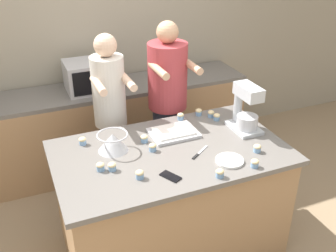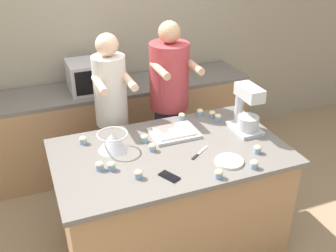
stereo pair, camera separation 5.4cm
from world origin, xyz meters
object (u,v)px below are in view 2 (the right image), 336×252
(baking_tray, at_px, (174,132))
(cell_phone, at_px, (169,176))
(cupcake_3, at_px, (257,149))
(cupcake_1, at_px, (152,147))
(knife, at_px, (199,154))
(cupcake_10, at_px, (111,166))
(cupcake_8, at_px, (219,174))
(stand_mixer, at_px, (247,111))
(cupcake_0, at_px, (100,166))
(cupcake_4, at_px, (139,174))
(person_right, at_px, (169,108))
(cupcake_5, at_px, (144,138))
(cupcake_6, at_px, (182,116))
(small_plate, at_px, (229,161))
(cupcake_12, at_px, (254,164))
(person_left, at_px, (112,119))
(cupcake_2, at_px, (218,117))
(mixing_bowl, at_px, (113,141))
(cupcake_11, at_px, (200,112))
(microwave_oven, at_px, (93,75))
(cupcake_7, at_px, (212,114))
(cupcake_9, at_px, (83,140))

(baking_tray, distance_m, cell_phone, 0.59)
(cupcake_3, bearing_deg, cupcake_1, 156.20)
(cupcake_1, bearing_deg, knife, -29.12)
(cupcake_3, bearing_deg, knife, 160.45)
(cupcake_10, bearing_deg, cupcake_8, -28.92)
(stand_mixer, relative_size, cupcake_10, 6.33)
(cupcake_0, xyz_separation_m, cupcake_4, (0.22, -0.19, 0.00))
(person_right, xyz_separation_m, cupcake_5, (-0.43, -0.56, 0.07))
(cell_phone, distance_m, cupcake_10, 0.41)
(cupcake_4, xyz_separation_m, cupcake_6, (0.61, 0.68, 0.00))
(small_plate, bearing_deg, cupcake_6, 93.79)
(cupcake_8, xyz_separation_m, cupcake_12, (0.28, 0.01, 0.00))
(cupcake_3, xyz_separation_m, cupcake_8, (-0.41, -0.17, 0.00))
(person_left, height_order, cupcake_10, person_left)
(cupcake_2, distance_m, cupcake_10, 1.11)
(person_right, distance_m, cell_phone, 1.16)
(person_left, distance_m, person_right, 0.55)
(cupcake_0, distance_m, cupcake_2, 1.17)
(person_right, bearing_deg, cupcake_2, -59.41)
(cupcake_12, bearing_deg, cupcake_0, 159.54)
(mixing_bowl, relative_size, cupcake_11, 3.78)
(baking_tray, bearing_deg, microwave_oven, 107.57)
(mixing_bowl, relative_size, microwave_oven, 0.47)
(baking_tray, height_order, cupcake_1, cupcake_1)
(stand_mixer, bearing_deg, cupcake_12, -114.86)
(cupcake_11, bearing_deg, cupcake_7, -42.07)
(cupcake_1, bearing_deg, cupcake_12, -39.42)
(person_left, relative_size, cupcake_11, 26.88)
(cupcake_11, bearing_deg, cupcake_8, -108.00)
(mixing_bowl, relative_size, cupcake_5, 3.78)
(knife, bearing_deg, stand_mixer, 20.75)
(cupcake_4, xyz_separation_m, cupcake_8, (0.50, -0.19, 0.00))
(cupcake_4, distance_m, cupcake_7, 1.07)
(cupcake_7, bearing_deg, cupcake_9, -178.20)
(stand_mixer, height_order, cupcake_0, stand_mixer)
(mixing_bowl, distance_m, small_plate, 0.87)
(microwave_oven, xyz_separation_m, cupcake_4, (-0.06, -1.68, -0.11))
(person_left, relative_size, baking_tray, 4.46)
(knife, height_order, cupcake_11, cupcake_11)
(person_left, xyz_separation_m, cupcake_10, (-0.22, -0.84, 0.08))
(mixing_bowl, height_order, cupcake_4, mixing_bowl)
(baking_tray, xyz_separation_m, cell_phone, (-0.25, -0.53, -0.01))
(small_plate, bearing_deg, cupcake_7, 72.50)
(mixing_bowl, relative_size, cupcake_9, 3.78)
(person_left, distance_m, cupcake_5, 0.58)
(cell_phone, bearing_deg, cupcake_2, 41.77)
(cupcake_1, relative_size, cupcake_9, 1.00)
(microwave_oven, height_order, cupcake_8, microwave_oven)
(cell_phone, xyz_separation_m, cupcake_2, (0.70, 0.62, 0.03))
(person_right, bearing_deg, cupcake_8, -95.86)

